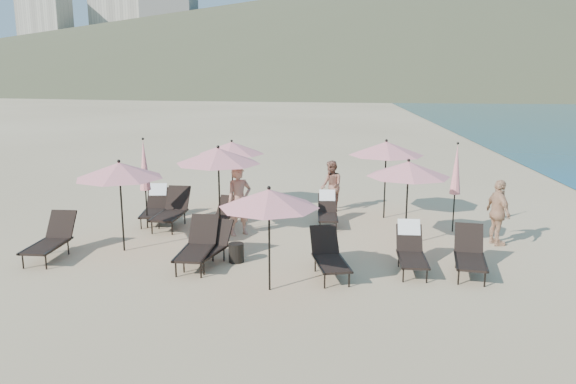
# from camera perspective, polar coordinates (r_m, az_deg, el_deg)

# --- Properties ---
(ground) EXTENTS (800.00, 800.00, 0.00)m
(ground) POSITION_cam_1_polar(r_m,az_deg,el_deg) (12.82, 1.72, -8.13)
(ground) COLOR #D6BA8C
(ground) RESTS_ON ground
(volcanic_headland) EXTENTS (690.00, 690.00, 55.00)m
(volcanic_headland) POSITION_cam_1_polar(r_m,az_deg,el_deg) (323.30, 17.20, 15.43)
(volcanic_headland) COLOR brown
(volcanic_headland) RESTS_ON ground
(hotel_skyline) EXTENTS (109.00, 82.00, 55.00)m
(hotel_skyline) POSITION_cam_1_polar(r_m,az_deg,el_deg) (299.10, -14.99, 15.42)
(hotel_skyline) COLOR beige
(hotel_skyline) RESTS_ON ground
(lounger_0) EXTENTS (0.70, 1.77, 1.01)m
(lounger_0) POSITION_cam_1_polar(r_m,az_deg,el_deg) (14.79, -22.93, -4.41)
(lounger_0) COLOR black
(lounger_0) RESTS_ON ground
(lounger_1) EXTENTS (1.04, 1.71, 0.92)m
(lounger_1) POSITION_cam_1_polar(r_m,az_deg,el_deg) (13.37, -8.00, -5.43)
(lounger_1) COLOR black
(lounger_1) RESTS_ON ground
(lounger_2) EXTENTS (0.75, 1.82, 1.03)m
(lounger_2) POSITION_cam_1_polar(r_m,az_deg,el_deg) (13.29, -9.14, -5.33)
(lounger_2) COLOR black
(lounger_2) RESTS_ON ground
(lounger_3) EXTENTS (0.97, 1.76, 0.96)m
(lounger_3) POSITION_cam_1_polar(r_m,az_deg,el_deg) (12.53, 4.20, -6.46)
(lounger_3) COLOR black
(lounger_3) RESTS_ON ground
(lounger_4) EXTENTS (0.65, 1.66, 1.02)m
(lounger_4) POSITION_cam_1_polar(r_m,az_deg,el_deg) (13.13, 12.39, -5.66)
(lounger_4) COLOR black
(lounger_4) RESTS_ON ground
(lounger_5) EXTENTS (0.93, 1.78, 0.98)m
(lounger_5) POSITION_cam_1_polar(r_m,az_deg,el_deg) (13.24, 17.99, -5.98)
(lounger_5) COLOR black
(lounger_5) RESTS_ON ground
(lounger_6) EXTENTS (0.79, 1.74, 1.05)m
(lounger_6) POSITION_cam_1_polar(r_m,az_deg,el_deg) (17.39, -13.35, -1.31)
(lounger_6) COLOR black
(lounger_6) RESTS_ON ground
(lounger_7) EXTENTS (0.82, 1.89, 1.06)m
(lounger_7) POSITION_cam_1_polar(r_m,az_deg,el_deg) (16.73, -11.73, -1.78)
(lounger_7) COLOR black
(lounger_7) RESTS_ON ground
(lounger_8) EXTENTS (0.95, 1.57, 0.85)m
(lounger_8) POSITION_cam_1_polar(r_m,az_deg,el_deg) (16.32, -6.91, -2.31)
(lounger_8) COLOR black
(lounger_8) RESTS_ON ground
(lounger_9) EXTENTS (0.60, 1.52, 0.94)m
(lounger_9) POSITION_cam_1_polar(r_m,az_deg,el_deg) (16.60, 4.03, -1.82)
(lounger_9) COLOR black
(lounger_9) RESTS_ON ground
(umbrella_open_0) EXTENTS (2.17, 2.17, 2.33)m
(umbrella_open_0) POSITION_cam_1_polar(r_m,az_deg,el_deg) (14.41, -16.76, 2.11)
(umbrella_open_0) COLOR black
(umbrella_open_0) RESTS_ON ground
(umbrella_open_1) EXTENTS (2.32, 2.32, 2.50)m
(umbrella_open_1) POSITION_cam_1_polar(r_m,az_deg,el_deg) (15.32, -7.10, 3.66)
(umbrella_open_1) COLOR black
(umbrella_open_1) RESTS_ON ground
(umbrella_open_2) EXTENTS (2.13, 2.13, 2.29)m
(umbrella_open_2) POSITION_cam_1_polar(r_m,az_deg,el_deg) (14.54, 12.13, 2.30)
(umbrella_open_2) COLOR black
(umbrella_open_2) RESTS_ON ground
(umbrella_open_3) EXTENTS (2.13, 2.13, 2.29)m
(umbrella_open_3) POSITION_cam_1_polar(r_m,az_deg,el_deg) (18.33, -5.74, 4.48)
(umbrella_open_3) COLOR black
(umbrella_open_3) RESTS_ON ground
(umbrella_open_4) EXTENTS (2.28, 2.28, 2.45)m
(umbrella_open_4) POSITION_cam_1_polar(r_m,az_deg,el_deg) (17.28, 9.95, 4.38)
(umbrella_open_4) COLOR black
(umbrella_open_4) RESTS_ON ground
(umbrella_open_5) EXTENTS (2.05, 2.05, 2.20)m
(umbrella_open_5) POSITION_cam_1_polar(r_m,az_deg,el_deg) (11.25, -1.95, -0.65)
(umbrella_open_5) COLOR black
(umbrella_open_5) RESTS_ON ground
(umbrella_closed_0) EXTENTS (0.30, 0.30, 2.55)m
(umbrella_closed_0) POSITION_cam_1_polar(r_m,az_deg,el_deg) (16.25, 16.72, 2.16)
(umbrella_closed_0) COLOR black
(umbrella_closed_0) RESTS_ON ground
(umbrella_closed_1) EXTENTS (0.31, 0.31, 2.63)m
(umbrella_closed_1) POSITION_cam_1_polar(r_m,az_deg,el_deg) (16.46, -14.39, 2.61)
(umbrella_closed_1) COLOR black
(umbrella_closed_1) RESTS_ON ground
(side_table_0) EXTENTS (0.37, 0.37, 0.46)m
(side_table_0) POSITION_cam_1_polar(r_m,az_deg,el_deg) (13.45, -5.28, -6.16)
(side_table_0) COLOR black
(side_table_0) RESTS_ON ground
(side_table_1) EXTENTS (0.40, 0.40, 0.42)m
(side_table_1) POSITION_cam_1_polar(r_m,az_deg,el_deg) (13.36, 4.32, -6.36)
(side_table_1) COLOR black
(side_table_1) RESTS_ON ground
(beachgoer_a) EXTENTS (0.84, 0.77, 1.93)m
(beachgoer_a) POSITION_cam_1_polar(r_m,az_deg,el_deg) (15.50, -4.98, -0.89)
(beachgoer_a) COLOR tan
(beachgoer_a) RESTS_ON ground
(beachgoer_b) EXTENTS (0.85, 0.96, 1.65)m
(beachgoer_b) POSITION_cam_1_polar(r_m,az_deg,el_deg) (18.17, 4.41, 0.60)
(beachgoer_b) COLOR #925E4B
(beachgoer_b) RESTS_ON ground
(beachgoer_c) EXTENTS (0.66, 1.09, 1.73)m
(beachgoer_c) POSITION_cam_1_polar(r_m,az_deg,el_deg) (15.53, 20.57, -1.97)
(beachgoer_c) COLOR tan
(beachgoer_c) RESTS_ON ground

